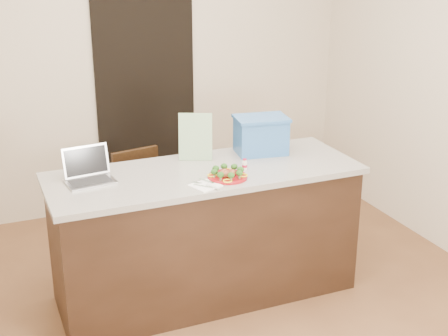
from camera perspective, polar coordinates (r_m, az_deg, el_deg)
name	(u,v)px	position (r m, az deg, el deg)	size (l,w,h in m)	color
ground	(220,310)	(4.29, -0.41, -12.90)	(4.00, 4.00, 0.00)	brown
room_shell	(219,71)	(3.68, -0.47, 8.83)	(4.00, 4.00, 4.00)	white
doorway	(146,99)	(5.68, -7.13, 6.25)	(0.90, 0.02, 2.00)	black
island	(205,233)	(4.27, -1.70, -5.99)	(2.06, 0.76, 0.92)	black
plate	(227,177)	(3.95, 0.32, -0.79)	(0.25, 0.25, 0.02)	maroon
meatballs	(228,173)	(3.94, 0.33, -0.48)	(0.10, 0.10, 0.04)	brown
broccoli	(227,171)	(3.94, 0.32, -0.25)	(0.22, 0.22, 0.04)	#1A4412
pepper_rings	(227,175)	(3.95, 0.32, -0.67)	(0.24, 0.24, 0.01)	yellow
napkin	(205,186)	(3.83, -1.73, -1.62)	(0.16, 0.16, 0.01)	white
fork	(201,184)	(3.83, -2.08, -1.51)	(0.10, 0.16, 0.00)	silver
knife	(211,185)	(3.82, -1.21, -1.55)	(0.07, 0.21, 0.01)	silver
yogurt_bottle	(245,165)	(4.10, 1.90, 0.28)	(0.03, 0.03, 0.07)	white
laptop	(88,172)	(3.99, -12.32, -0.33)	(0.32, 0.26, 0.21)	#A8A9AD
leaflet	(195,137)	(4.24, -2.63, 2.86)	(0.23, 0.00, 0.33)	silver
blue_box	(261,135)	(4.40, 3.40, 3.05)	(0.40, 0.32, 0.26)	#3168B1
chair	(140,198)	(4.82, -7.67, -2.78)	(0.44, 0.44, 0.85)	#311D0E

